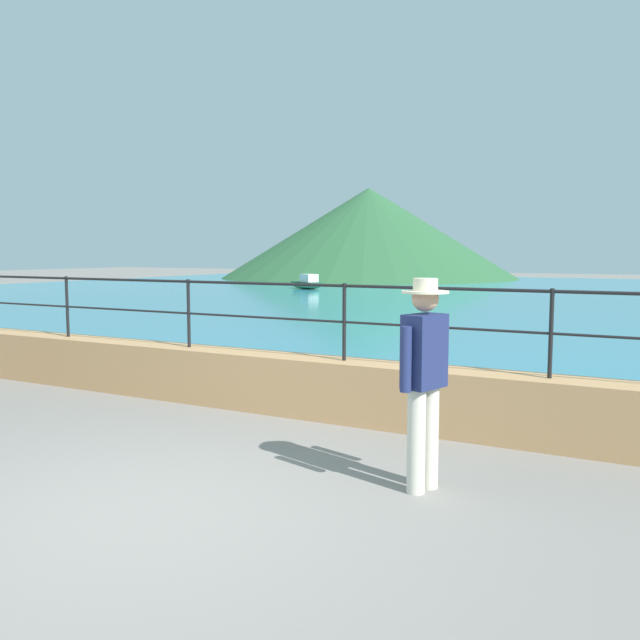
# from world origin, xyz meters

# --- Properties ---
(ground_plane) EXTENTS (120.00, 120.00, 0.00)m
(ground_plane) POSITION_xyz_m (0.00, 0.00, 0.00)
(ground_plane) COLOR slate
(promenade_wall) EXTENTS (20.00, 0.56, 0.70)m
(promenade_wall) POSITION_xyz_m (0.00, 3.20, 0.35)
(promenade_wall) COLOR tan
(promenade_wall) RESTS_ON ground
(railing) EXTENTS (18.44, 0.04, 0.90)m
(railing) POSITION_xyz_m (0.00, 3.20, 1.34)
(railing) COLOR black
(railing) RESTS_ON promenade_wall
(lake_water) EXTENTS (64.00, 44.32, 0.06)m
(lake_water) POSITION_xyz_m (0.00, 25.84, 0.03)
(lake_water) COLOR teal
(lake_water) RESTS_ON ground
(hill_main) EXTENTS (21.59, 21.59, 6.58)m
(hill_main) POSITION_xyz_m (-17.04, 41.26, 3.29)
(hill_main) COLOR #285633
(hill_main) RESTS_ON ground
(person_walking) EXTENTS (0.38, 0.55, 1.75)m
(person_walking) POSITION_xyz_m (1.62, 1.40, 0.98)
(person_walking) COLOR beige
(person_walking) RESTS_ON ground
(boat_0) EXTENTS (2.46, 1.83, 0.76)m
(boat_0) POSITION_xyz_m (-13.69, 26.31, 0.33)
(boat_0) COLOR #338C59
(boat_0) RESTS_ON lake_water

